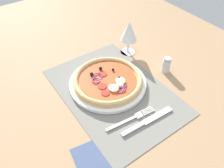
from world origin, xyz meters
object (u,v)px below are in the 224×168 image
Objects in this scene: pizza at (108,80)px; knife at (148,121)px; plate at (107,83)px; napkin at (97,160)px; fork at (133,118)px; pepper_shaker at (166,65)px; wine_glass at (129,32)px.

pizza is 21.40cm from knife.
plate is 1.43× the size of knife.
pizza is at bearing 140.02° from napkin.
fork is at bearing -6.27° from plate.
knife is 26.88cm from pepper_shaker.
pepper_shaker is (-11.03, 25.48, 2.63)cm from fork.
plate reaches higher than knife.
fork is (17.68, -1.94, -0.47)cm from plate.
pizza is at bearing 6.76° from plate.
napkin is at bearing -172.05° from knife.
pizza is 24.42cm from pepper_shaker.
wine_glass reaches higher than pepper_shaker.
pepper_shaker is at bearing 29.04° from fork.
fork is 4.86cm from knife.
wine_glass is (-30.01, 21.28, 9.48)cm from fork.
napkin is at bearing -68.90° from pepper_shaker.
napkin is (5.52, -17.39, -0.44)cm from fork.
knife reaches higher than fork.
wine_glass is at bearing 60.31° from fork.
pizza is at bearing -105.51° from pepper_shaker.
knife is at bearing -56.60° from pepper_shaker.
pizza reaches higher than plate.
wine_glass is 53.44cm from napkin.
wine_glass reaches higher than napkin.
pepper_shaker reaches higher than fork.
wine_glass reaches higher than knife.
wine_glass is at bearing -167.51° from pepper_shaker.
knife reaches higher than napkin.
fork is 18.25cm from napkin.
plate is 17.80cm from fork.
fork is 1.21× the size of wine_glass.
wine_glass is (-33.71, 18.13, 9.44)cm from knife.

